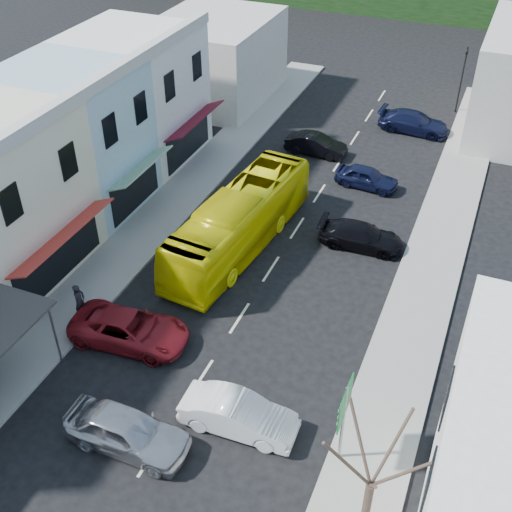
# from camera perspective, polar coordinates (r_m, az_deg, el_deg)

# --- Properties ---
(ground) EXTENTS (120.00, 120.00, 0.00)m
(ground) POSITION_cam_1_polar(r_m,az_deg,el_deg) (27.21, -4.90, -10.76)
(ground) COLOR black
(ground) RESTS_ON ground
(sidewalk_left) EXTENTS (3.00, 52.00, 0.15)m
(sidewalk_left) POSITION_cam_1_polar(r_m,az_deg,el_deg) (36.76, -8.49, 3.46)
(sidewalk_left) COLOR gray
(sidewalk_left) RESTS_ON ground
(sidewalk_right) EXTENTS (3.00, 52.00, 0.15)m
(sidewalk_right) POSITION_cam_1_polar(r_m,az_deg,el_deg) (32.84, 14.93, -2.09)
(sidewalk_right) COLOR gray
(sidewalk_right) RESTS_ON ground
(shopfront_row) EXTENTS (8.25, 30.00, 8.00)m
(shopfront_row) POSITION_cam_1_polar(r_m,az_deg,el_deg) (34.13, -20.60, 6.28)
(shopfront_row) COLOR silver
(shopfront_row) RESTS_ON ground
(distant_block_left) EXTENTS (8.00, 10.00, 6.00)m
(distant_block_left) POSITION_cam_1_polar(r_m,az_deg,el_deg) (50.87, -3.66, 17.13)
(distant_block_left) COLOR #B7B2A8
(distant_block_left) RESTS_ON ground
(bus) EXTENTS (3.67, 11.79, 3.10)m
(bus) POSITION_cam_1_polar(r_m,az_deg,el_deg) (33.26, -1.47, 3.03)
(bus) COLOR yellow
(bus) RESTS_ON ground
(car_silver) EXTENTS (4.40, 1.81, 1.40)m
(car_silver) POSITION_cam_1_polar(r_m,az_deg,el_deg) (24.89, -11.37, -15.15)
(car_silver) COLOR #B0B0B5
(car_silver) RESTS_ON ground
(car_white) EXTENTS (4.47, 1.97, 1.40)m
(car_white) POSITION_cam_1_polar(r_m,az_deg,el_deg) (24.94, -1.55, -14.00)
(car_white) COLOR silver
(car_white) RESTS_ON ground
(car_red) EXTENTS (4.75, 2.29, 1.40)m
(car_red) POSITION_cam_1_polar(r_m,az_deg,el_deg) (28.69, -11.15, -6.43)
(car_red) COLOR maroon
(car_red) RESTS_ON ground
(car_black_near) EXTENTS (4.58, 2.05, 1.40)m
(car_black_near) POSITION_cam_1_polar(r_m,az_deg,el_deg) (34.21, 9.34, 1.83)
(car_black_near) COLOR black
(car_black_near) RESTS_ON ground
(car_navy_mid) EXTENTS (4.54, 2.18, 1.40)m
(car_navy_mid) POSITION_cam_1_polar(r_m,az_deg,el_deg) (39.57, 9.83, 6.96)
(car_navy_mid) COLOR black
(car_navy_mid) RESTS_ON ground
(car_black_far) EXTENTS (4.44, 1.90, 1.40)m
(car_black_far) POSITION_cam_1_polar(r_m,az_deg,el_deg) (42.95, 5.36, 9.86)
(car_black_far) COLOR black
(car_black_far) RESTS_ON ground
(car_navy_far) EXTENTS (4.59, 2.08, 1.40)m
(car_navy_far) POSITION_cam_1_polar(r_m,az_deg,el_deg) (47.09, 13.86, 11.46)
(car_navy_far) COLOR black
(car_navy_far) RESTS_ON ground
(pedestrian_left) EXTENTS (0.45, 0.63, 1.70)m
(pedestrian_left) POSITION_cam_1_polar(r_m,az_deg,el_deg) (30.11, -15.39, -3.99)
(pedestrian_left) COLOR black
(pedestrian_left) RESTS_ON sidewalk_left
(direction_sign) EXTENTS (0.21, 1.72, 3.81)m
(direction_sign) POSITION_cam_1_polar(r_m,az_deg,el_deg) (23.31, 7.71, -14.66)
(direction_sign) COLOR #085920
(direction_sign) RESTS_ON ground
(street_tree) EXTENTS (3.85, 3.85, 7.15)m
(street_tree) POSITION_cam_1_polar(r_m,az_deg,el_deg) (19.99, 10.14, -19.43)
(street_tree) COLOR #3A2C22
(street_tree) RESTS_ON ground
(traffic_signal) EXTENTS (0.68, 1.07, 4.89)m
(traffic_signal) POSITION_cam_1_polar(r_m,az_deg,el_deg) (50.43, 17.80, 14.65)
(traffic_signal) COLOR black
(traffic_signal) RESTS_ON ground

